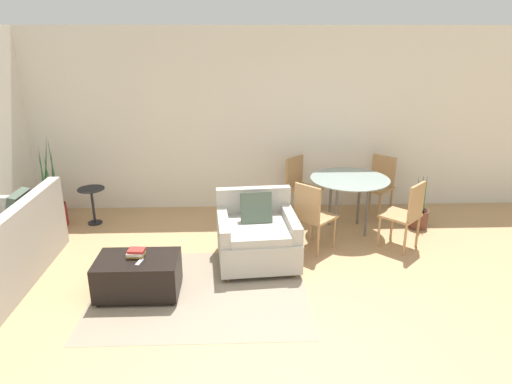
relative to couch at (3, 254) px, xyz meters
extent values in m
plane|color=tan|center=(2.83, -1.14, -0.31)|extent=(20.00, 20.00, 0.00)
cube|color=silver|center=(2.83, 2.23, 1.06)|extent=(12.00, 0.06, 2.75)
cube|color=gray|center=(2.21, -0.34, -0.31)|extent=(2.29, 1.80, 0.00)
cube|color=beige|center=(2.21, -0.88, -0.31)|extent=(2.24, 0.06, 0.00)
cube|color=beige|center=(2.21, -0.52, -0.31)|extent=(2.24, 0.06, 0.00)
cube|color=beige|center=(2.21, -0.16, -0.31)|extent=(2.24, 0.06, 0.00)
cube|color=beige|center=(2.21, 0.20, -0.31)|extent=(2.24, 0.06, 0.00)
cube|color=#B2ADA3|center=(-0.06, 0.00, -0.11)|extent=(0.82, 1.94, 0.41)
cube|color=#B2ADA3|center=(0.28, 0.00, 0.35)|extent=(0.14, 1.94, 0.50)
cube|color=#B2ADA3|center=(-0.06, 0.91, 0.23)|extent=(0.76, 0.12, 0.26)
cube|color=#4C5B4C|center=(0.03, 0.44, 0.38)|extent=(0.19, 0.40, 0.41)
cube|color=#B2ADA3|center=(2.85, 0.28, -0.08)|extent=(1.00, 1.00, 0.35)
cube|color=#B2ADA3|center=(2.86, 0.25, 0.14)|extent=(0.75, 0.86, 0.10)
cube|color=#B2ADA3|center=(2.82, 0.69, 0.30)|extent=(0.93, 0.20, 0.42)
cube|color=#B2ADA3|center=(2.45, 0.25, 0.19)|extent=(0.19, 0.86, 0.20)
cube|color=#B2ADA3|center=(3.26, 0.32, 0.19)|extent=(0.19, 0.86, 0.20)
cylinder|color=brown|center=(2.50, -0.13, -0.28)|extent=(0.05, 0.05, 0.06)
cylinder|color=brown|center=(3.27, -0.07, -0.28)|extent=(0.05, 0.05, 0.06)
cylinder|color=brown|center=(2.44, 0.63, -0.28)|extent=(0.05, 0.05, 0.06)
cylinder|color=brown|center=(3.20, 0.70, -0.28)|extent=(0.05, 0.05, 0.06)
cube|color=#4C5B4C|center=(2.84, 0.40, 0.36)|extent=(0.39, 0.24, 0.38)
cube|color=black|center=(1.57, -0.37, -0.08)|extent=(0.86, 0.55, 0.38)
cylinder|color=black|center=(1.19, -0.60, -0.29)|extent=(0.04, 0.04, 0.04)
cylinder|color=black|center=(1.94, -0.60, -0.29)|extent=(0.04, 0.04, 0.04)
cylinder|color=black|center=(1.19, -0.14, -0.29)|extent=(0.04, 0.04, 0.04)
cylinder|color=black|center=(1.94, -0.14, -0.29)|extent=(0.04, 0.04, 0.04)
cube|color=gold|center=(1.55, -0.31, 0.12)|extent=(0.18, 0.14, 0.03)
cube|color=beige|center=(1.55, -0.32, 0.15)|extent=(0.17, 0.16, 0.03)
cube|color=#B72D28|center=(1.56, -0.32, 0.18)|extent=(0.18, 0.14, 0.03)
cube|color=#B7B7BC|center=(1.61, -0.46, 0.11)|extent=(0.07, 0.14, 0.01)
cylinder|color=maroon|center=(-0.04, 1.52, -0.15)|extent=(0.39, 0.39, 0.33)
cylinder|color=black|center=(-0.04, 1.52, 0.00)|extent=(0.36, 0.36, 0.02)
cone|color=#286033|center=(0.05, 1.52, 0.52)|extent=(0.05, 0.09, 1.01)
cone|color=#286033|center=(0.01, 1.58, 0.42)|extent=(0.14, 0.12, 0.81)
cone|color=#286033|center=(-0.07, 1.58, 0.51)|extent=(0.18, 0.11, 0.99)
cone|color=#286033|center=(-0.10, 1.50, 0.44)|extent=(0.06, 0.11, 0.86)
cone|color=#286033|center=(-0.07, 1.45, 0.41)|extent=(0.09, 0.06, 0.80)
cone|color=#286033|center=(0.01, 1.44, 0.40)|extent=(0.08, 0.07, 0.77)
cylinder|color=black|center=(0.52, 1.58, 0.22)|extent=(0.38, 0.38, 0.02)
cylinder|color=black|center=(0.52, 1.58, -0.04)|extent=(0.04, 0.04, 0.51)
cylinder|color=black|center=(0.52, 1.58, -0.30)|extent=(0.21, 0.21, 0.02)
cylinder|color=#8C9E99|center=(4.15, 1.21, 0.45)|extent=(1.08, 1.08, 0.01)
cylinder|color=#59595B|center=(3.95, 1.00, 0.07)|extent=(0.04, 0.04, 0.76)
cylinder|color=#59595B|center=(4.36, 1.00, 0.07)|extent=(0.04, 0.04, 0.76)
cylinder|color=#59595B|center=(3.95, 1.42, 0.07)|extent=(0.04, 0.04, 0.76)
cylinder|color=#59595B|center=(4.36, 1.42, 0.07)|extent=(0.04, 0.04, 0.76)
cube|color=tan|center=(3.61, 0.66, 0.12)|extent=(0.59, 0.59, 0.03)
cube|color=tan|center=(3.48, 0.53, 0.36)|extent=(0.29, 0.29, 0.45)
cylinder|color=tan|center=(3.87, 0.66, -0.10)|extent=(0.03, 0.03, 0.42)
cylinder|color=tan|center=(3.61, 0.92, -0.10)|extent=(0.03, 0.03, 0.42)
cylinder|color=tan|center=(3.61, 0.41, -0.10)|extent=(0.03, 0.03, 0.42)
cylinder|color=tan|center=(3.36, 0.66, -0.10)|extent=(0.03, 0.03, 0.42)
cube|color=tan|center=(4.70, 0.66, 0.12)|extent=(0.59, 0.59, 0.03)
cube|color=tan|center=(4.83, 0.53, 0.36)|extent=(0.29, 0.29, 0.45)
cylinder|color=tan|center=(4.70, 0.92, -0.10)|extent=(0.03, 0.03, 0.42)
cylinder|color=tan|center=(4.44, 0.66, -0.10)|extent=(0.03, 0.03, 0.42)
cylinder|color=tan|center=(4.95, 0.66, -0.10)|extent=(0.03, 0.03, 0.42)
cylinder|color=tan|center=(4.70, 0.41, -0.10)|extent=(0.03, 0.03, 0.42)
cube|color=tan|center=(3.61, 1.75, 0.12)|extent=(0.59, 0.59, 0.03)
cube|color=tan|center=(3.48, 1.88, 0.36)|extent=(0.29, 0.29, 0.45)
cylinder|color=tan|center=(3.61, 1.50, -0.10)|extent=(0.03, 0.03, 0.42)
cylinder|color=tan|center=(3.87, 1.75, -0.10)|extent=(0.03, 0.03, 0.42)
cylinder|color=tan|center=(3.36, 1.75, -0.10)|extent=(0.03, 0.03, 0.42)
cylinder|color=tan|center=(3.61, 2.00, -0.10)|extent=(0.03, 0.03, 0.42)
cube|color=tan|center=(4.70, 1.75, 0.12)|extent=(0.59, 0.59, 0.03)
cube|color=tan|center=(4.83, 1.88, 0.36)|extent=(0.29, 0.29, 0.45)
cylinder|color=tan|center=(4.44, 1.75, -0.10)|extent=(0.03, 0.03, 0.42)
cylinder|color=tan|center=(4.70, 1.50, -0.10)|extent=(0.03, 0.03, 0.42)
cylinder|color=tan|center=(4.70, 2.00, -0.10)|extent=(0.03, 0.03, 0.42)
cylinder|color=tan|center=(4.95, 1.75, -0.10)|extent=(0.03, 0.03, 0.42)
cylinder|color=brown|center=(5.20, 1.27, -0.18)|extent=(0.27, 0.27, 0.26)
cylinder|color=black|center=(5.20, 1.27, -0.06)|extent=(0.25, 0.25, 0.02)
cone|color=#286033|center=(5.25, 1.26, 0.22)|extent=(0.05, 0.08, 0.54)
cone|color=#286033|center=(5.19, 1.31, 0.19)|extent=(0.09, 0.05, 0.49)
cone|color=#286033|center=(5.15, 1.27, 0.21)|extent=(0.04, 0.13, 0.52)
cone|color=#286033|center=(5.20, 1.23, 0.22)|extent=(0.06, 0.04, 0.55)
camera|label=1|loc=(2.65, -4.67, 2.34)|focal=32.00mm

